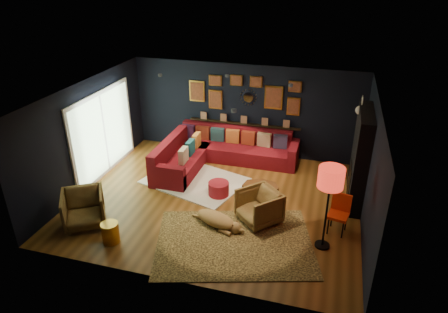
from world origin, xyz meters
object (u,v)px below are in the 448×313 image
(pouf, at_px, (219,189))
(armchair_left, at_px, (83,207))
(sectional, at_px, (214,153))
(floor_lamp, at_px, (331,181))
(coffee_table, at_px, (260,189))
(armchair_right, at_px, (259,205))
(gold_stool, at_px, (110,233))
(dog, at_px, (216,217))
(orange_chair, at_px, (340,210))

(pouf, xyz_separation_m, armchair_left, (-2.40, -1.89, 0.23))
(sectional, xyz_separation_m, floor_lamp, (3.11, -2.86, 1.16))
(coffee_table, relative_size, armchair_left, 1.07)
(pouf, relative_size, armchair_left, 0.58)
(armchair_right, xyz_separation_m, gold_stool, (-2.70, -1.51, -0.19))
(sectional, bearing_deg, armchair_left, -117.25)
(coffee_table, height_order, dog, coffee_table)
(armchair_right, xyz_separation_m, dog, (-0.84, -0.41, -0.18))
(coffee_table, distance_m, armchair_right, 0.74)
(coffee_table, relative_size, gold_stool, 2.12)
(floor_lamp, bearing_deg, orange_chair, 66.82)
(armchair_left, bearing_deg, armchair_right, -15.16)
(gold_stool, xyz_separation_m, floor_lamp, (4.08, 1.02, 1.26))
(floor_lamp, distance_m, dog, 2.55)
(floor_lamp, height_order, dog, floor_lamp)
(pouf, height_order, dog, dog)
(armchair_right, height_order, gold_stool, armchair_right)
(armchair_left, relative_size, gold_stool, 1.98)
(pouf, height_order, armchair_right, armchair_right)
(armchair_right, bearing_deg, sectional, 169.97)
(floor_lamp, xyz_separation_m, dog, (-2.22, 0.08, -1.26))
(coffee_table, height_order, pouf, coffee_table)
(pouf, relative_size, gold_stool, 1.15)
(armchair_right, height_order, orange_chair, orange_chair)
(armchair_left, relative_size, floor_lamp, 0.49)
(coffee_table, bearing_deg, dog, -122.31)
(pouf, relative_size, armchair_right, 0.61)
(coffee_table, distance_m, armchair_left, 3.89)
(sectional, height_order, gold_stool, sectional)
(sectional, bearing_deg, floor_lamp, -42.54)
(dog, bearing_deg, armchair_left, -144.84)
(orange_chair, bearing_deg, sectional, 158.30)
(pouf, distance_m, gold_stool, 2.76)
(armchair_right, bearing_deg, gold_stool, -107.02)
(gold_stool, bearing_deg, orange_chair, 20.63)
(coffee_table, height_order, orange_chair, orange_chair)
(sectional, bearing_deg, dog, -72.20)
(pouf, xyz_separation_m, orange_chair, (2.78, -0.63, 0.30))
(pouf, bearing_deg, armchair_right, -34.00)
(pouf, bearing_deg, coffee_table, -1.86)
(orange_chair, height_order, floor_lamp, floor_lamp)
(orange_chair, bearing_deg, pouf, 179.03)
(pouf, distance_m, floor_lamp, 3.09)
(orange_chair, bearing_deg, gold_stool, -147.53)
(pouf, distance_m, orange_chair, 2.86)
(coffee_table, relative_size, floor_lamp, 0.52)
(coffee_table, bearing_deg, armchair_left, -151.47)
(coffee_table, height_order, armchair_right, armchair_right)
(sectional, distance_m, gold_stool, 4.00)
(armchair_left, relative_size, dog, 0.67)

